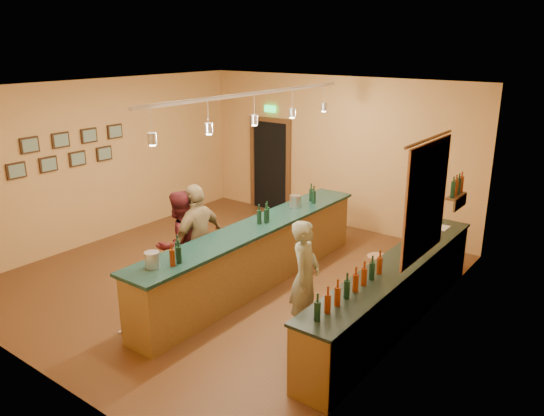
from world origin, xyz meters
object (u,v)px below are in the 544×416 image
Objects in this scene: bartender at (305,277)px; customer_b at (198,240)px; bar_stool at (377,264)px; tasting_bar at (256,251)px; customer_a at (180,244)px; back_counter at (394,293)px.

customer_b is (-1.98, -0.05, 0.10)m from bartender.
bartender is 1.66m from bar_stool.
bar_stool is at bearing 27.24° from tasting_bar.
bar_stool is at bearing 133.32° from customer_a.
bartender is 2.45× the size of bar_stool.
bartender is at bearing -136.38° from back_counter.
tasting_bar is 2.98× the size of customer_a.
customer_b reaches higher than bartender.
back_counter is 6.89× the size of bar_stool.
customer_b is (-2.91, -0.93, 0.42)m from back_counter.
bartender is at bearing -26.22° from tasting_bar.
back_counter is at bearing 104.89° from customer_b.
customer_b is at bearing -144.22° from bar_stool.
tasting_bar is at bearing 148.26° from customer_a.
tasting_bar is 1.61m from bartender.
back_counter is 2.37m from tasting_bar.
tasting_bar is 0.98m from customer_b.
customer_a is at bearing -143.56° from bar_stool.
customer_b reaches higher than back_counter.
back_counter is 2.81× the size of bartender.
tasting_bar is 1.24m from customer_a.
customer_a is at bearing -160.09° from back_counter.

